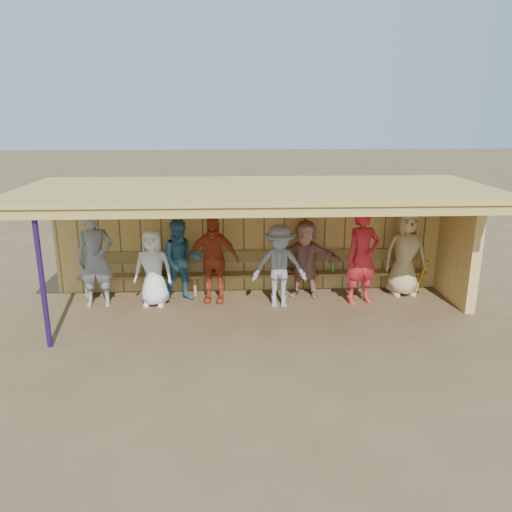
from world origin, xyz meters
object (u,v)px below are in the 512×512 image
Objects in this scene: player_c at (181,261)px; bench at (254,269)px; player_a at (96,259)px; player_b at (153,268)px; player_h at (405,253)px; player_g at (363,257)px; player_d at (213,259)px; player_e at (279,266)px; player_f at (305,259)px.

bench is at bearing 4.65° from player_c.
player_a is 1.71m from player_c.
player_c reaches higher than player_b.
player_g is at bearing -159.17° from player_h.
player_h is at bearing 6.76° from player_g.
player_c is at bearing -178.59° from player_d.
player_g is 1.07× the size of player_h.
player_a is 1.07× the size of player_h.
player_h reaches higher than player_e.
bench is at bearing 144.15° from player_g.
player_g is at bearing 5.71° from player_b.
player_e is (3.70, -0.20, -0.14)m from player_a.
player_h is (4.77, 0.12, 0.07)m from player_c.
player_a reaches higher than player_d.
player_a is 1.16m from player_b.
player_c is 0.66m from player_d.
player_h is at bearing -1.61° from player_a.
player_g is (3.06, -0.26, 0.09)m from player_d.
player_b is 0.85× the size of player_h.
bench is (3.23, 0.65, -0.47)m from player_a.
player_a reaches higher than bench.
player_h is (4.11, 0.19, 0.02)m from player_d.
player_a is 1.00× the size of player_g.
player_f is (1.95, 0.19, -0.07)m from player_d.
player_h reaches higher than player_b.
player_h is (5.32, 0.36, 0.14)m from player_b.
player_a reaches higher than player_f.
player_h is at bearing 12.20° from player_e.
player_f is at bearing -0.09° from player_a.
player_f is 1.15m from bench.
player_b is 0.91× the size of player_c.
player_h is at bearing 16.36° from player_f.
player_c is (0.55, 0.23, 0.07)m from player_b.
bench is at bearing 172.04° from player_h.
player_c is at bearing 169.40° from player_e.
player_c is 1.64m from bench.
player_c is 0.87× the size of player_g.
player_g is at bearing -5.85° from player_f.
player_b is 1.23m from player_d.
player_b is 4.28m from player_g.
player_e is 0.91× the size of player_h.
player_a is at bearing 176.47° from player_c.
player_f is (4.30, 0.34, -0.16)m from player_a.
player_g is 2.36m from bench.
player_a is 4.31m from player_f.
player_b is at bearing -178.73° from player_h.
player_b is at bearing -167.98° from player_c.
player_a is 1.25× the size of player_b.
bench is (-1.07, 0.31, -0.31)m from player_f.
player_h is (2.16, 0.00, 0.10)m from player_f.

